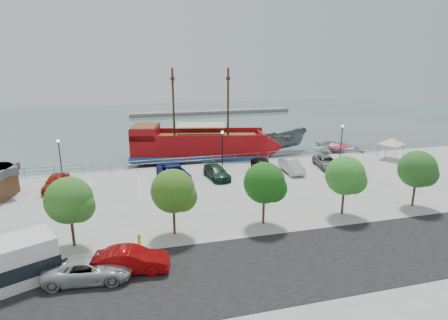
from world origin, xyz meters
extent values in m
plane|color=#3A4949|center=(0.00, 0.00, -1.00)|extent=(160.00, 160.00, 0.00)
cube|color=#959594|center=(0.00, -21.00, -0.60)|extent=(100.00, 58.00, 1.20)
cube|color=black|center=(0.00, -16.00, 0.01)|extent=(100.00, 8.00, 0.04)
cube|color=#979690|center=(0.00, -10.00, 0.01)|extent=(100.00, 4.00, 0.05)
cylinder|color=slate|center=(0.00, 7.80, 0.95)|extent=(50.00, 0.06, 0.06)
cylinder|color=slate|center=(0.00, 7.80, 0.55)|extent=(50.00, 0.06, 0.06)
cube|color=gray|center=(10.00, 55.00, -0.60)|extent=(40.00, 3.00, 0.80)
cube|color=#990A0E|center=(-1.67, 12.13, 1.06)|extent=(18.09, 9.09, 2.82)
cube|color=#1F5298|center=(-1.67, 12.13, 0.14)|extent=(18.48, 9.48, 0.65)
cone|color=#990A0E|center=(7.62, 10.04, 1.06)|extent=(4.52, 5.83, 5.20)
cube|color=#990A0E|center=(-8.54, 13.68, 3.22)|extent=(4.36, 6.00, 1.52)
cube|color=brown|center=(-8.54, 13.68, 4.04)|extent=(4.05, 5.53, 0.13)
cube|color=brown|center=(-1.15, 12.01, 2.52)|extent=(14.78, 7.74, 0.16)
cube|color=#990A0E|center=(-1.10, 14.67, 2.84)|extent=(16.95, 4.02, 0.76)
cube|color=#990A0E|center=(-2.25, 9.60, 2.84)|extent=(16.95, 4.02, 0.76)
cylinder|color=#382111|center=(2.02, 11.30, 6.91)|extent=(0.31, 0.31, 8.88)
cylinder|color=#382111|center=(-4.84, 12.85, 6.91)|extent=(0.31, 0.31, 8.88)
cylinder|color=#382111|center=(2.02, 11.30, 9.61)|extent=(0.86, 3.20, 0.15)
cylinder|color=#382111|center=(-4.84, 12.85, 9.61)|extent=(0.86, 3.20, 0.15)
cube|color=beige|center=(-1.46, 12.08, 4.09)|extent=(7.03, 5.40, 0.13)
cylinder|color=#382111|center=(8.36, 9.87, 2.36)|extent=(2.67, 0.76, 0.64)
imported|color=#566067|center=(11.77, 14.91, 0.49)|extent=(8.14, 4.34, 2.99)
imported|color=silver|center=(18.95, 10.99, -0.19)|extent=(8.04, 9.33, 1.63)
cube|color=slate|center=(-14.15, 9.20, -0.78)|extent=(8.10, 4.55, 0.45)
cube|color=gray|center=(8.34, 9.20, -0.82)|extent=(6.57, 3.40, 0.36)
cube|color=slate|center=(16.96, 9.20, -0.82)|extent=(6.54, 2.21, 0.37)
cylinder|color=slate|center=(20.97, 5.62, 0.97)|extent=(0.08, 0.08, 1.95)
cylinder|color=slate|center=(23.17, 4.97, 0.97)|extent=(0.08, 0.08, 1.95)
cylinder|color=slate|center=(20.32, 3.41, 0.97)|extent=(0.08, 0.08, 1.95)
cylinder|color=slate|center=(22.53, 2.77, 0.97)|extent=(0.08, 0.08, 1.95)
pyramid|color=white|center=(21.75, 4.19, 2.70)|extent=(4.61, 4.61, 0.80)
imported|color=#AFB0B2|center=(-13.65, -14.56, 0.71)|extent=(5.31, 2.88, 1.42)
imported|color=#920607|center=(-11.20, -14.30, 0.76)|extent=(4.80, 2.44, 1.51)
cylinder|color=#E3B109|center=(-10.61, -10.80, 0.28)|extent=(0.23, 0.23, 0.56)
sphere|color=#E3B109|center=(-10.61, -10.80, 0.58)|extent=(0.24, 0.24, 0.24)
cylinder|color=black|center=(-18.00, 6.50, 2.00)|extent=(0.12, 0.12, 4.00)
sphere|color=#FFF2CC|center=(-18.00, 6.50, 4.10)|extent=(0.36, 0.36, 0.36)
cylinder|color=black|center=(0.00, 6.50, 2.00)|extent=(0.12, 0.12, 4.00)
sphere|color=#FFF2CC|center=(0.00, 6.50, 4.10)|extent=(0.36, 0.36, 0.36)
cylinder|color=black|center=(16.00, 6.50, 2.00)|extent=(0.12, 0.12, 4.00)
sphere|color=#FFF2CC|center=(16.00, 6.50, 4.10)|extent=(0.36, 0.36, 0.36)
cylinder|color=#473321|center=(-15.00, -10.00, 1.10)|extent=(0.20, 0.20, 2.20)
sphere|color=#2C601F|center=(-15.00, -10.00, 3.40)|extent=(3.20, 3.20, 3.20)
sphere|color=#2C601F|center=(-14.40, -10.30, 3.00)|extent=(2.20, 2.20, 2.20)
cylinder|color=#473321|center=(-8.00, -10.00, 1.10)|extent=(0.20, 0.20, 2.20)
sphere|color=#315C18|center=(-8.00, -10.00, 3.40)|extent=(3.20, 3.20, 3.20)
sphere|color=#315C18|center=(-7.40, -10.30, 3.00)|extent=(2.20, 2.20, 2.20)
cylinder|color=#473321|center=(-1.00, -10.00, 1.10)|extent=(0.20, 0.20, 2.20)
sphere|color=#184F13|center=(-1.00, -10.00, 3.40)|extent=(3.20, 3.20, 3.20)
sphere|color=#184F13|center=(-0.40, -10.30, 3.00)|extent=(2.20, 2.20, 2.20)
cylinder|color=#473321|center=(6.00, -10.00, 1.10)|extent=(0.20, 0.20, 2.20)
sphere|color=#317624|center=(6.00, -10.00, 3.40)|extent=(3.20, 3.20, 3.20)
sphere|color=#317624|center=(6.60, -10.30, 3.00)|extent=(2.20, 2.20, 2.20)
cylinder|color=#473321|center=(13.00, -10.00, 1.10)|extent=(0.20, 0.20, 2.20)
sphere|color=#26551F|center=(13.00, -10.00, 3.40)|extent=(3.20, 3.20, 3.20)
sphere|color=#26551F|center=(13.60, -10.30, 3.00)|extent=(2.20, 2.20, 2.20)
imported|color=#9F210E|center=(-18.02, 2.72, 0.76)|extent=(2.44, 4.69, 1.53)
imported|color=navy|center=(-6.39, 2.62, 0.81)|extent=(3.43, 6.15, 1.62)
imported|color=#183724|center=(-1.80, 2.09, 0.68)|extent=(2.52, 4.88, 1.35)
imported|color=black|center=(3.66, 2.55, 0.83)|extent=(2.41, 5.03, 1.66)
imported|color=silver|center=(6.93, 1.96, 0.74)|extent=(1.65, 4.52, 1.48)
imported|color=slate|center=(11.82, 2.67, 0.67)|extent=(2.98, 5.10, 1.33)
camera|label=1|loc=(-10.97, -35.40, 12.72)|focal=30.00mm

